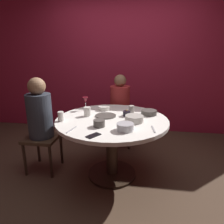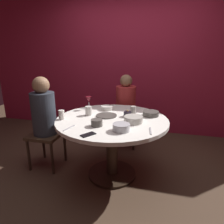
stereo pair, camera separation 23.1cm
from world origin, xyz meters
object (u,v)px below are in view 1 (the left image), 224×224
(candle_holder, at_px, (127,114))
(dinner_plate, at_px, (106,116))
(seated_diner_back, at_px, (120,103))
(bowl_serving_large, at_px, (125,127))
(bowl_sauce_side, at_px, (134,119))
(wine_glass, at_px, (85,101))
(bowl_rice_portion, at_px, (99,123))
(bowl_salad_center, at_px, (104,108))
(cell_phone, at_px, (93,135))
(dining_table, at_px, (112,131))
(seated_diner_left, at_px, (40,116))
(cup_near_candle, at_px, (61,116))
(cup_by_right_diner, at_px, (87,112))
(bowl_small_white, at_px, (149,112))
(cup_by_left_diner, at_px, (131,110))

(candle_holder, xyz_separation_m, dinner_plate, (-0.25, -0.04, -0.02))
(seated_diner_back, height_order, bowl_serving_large, seated_diner_back)
(bowl_sauce_side, bearing_deg, candle_holder, 116.55)
(wine_glass, relative_size, bowl_rice_portion, 1.46)
(bowl_salad_center, xyz_separation_m, bowl_sauce_side, (0.42, -0.42, 0.01))
(candle_holder, relative_size, wine_glass, 0.53)
(cell_phone, height_order, bowl_sauce_side, bowl_sauce_side)
(bowl_sauce_side, bearing_deg, seated_diner_back, 105.00)
(seated_diner_back, distance_m, bowl_rice_portion, 1.18)
(seated_diner_back, bearing_deg, bowl_serving_large, 8.30)
(bowl_salad_center, bearing_deg, seated_diner_back, 74.06)
(dining_table, xyz_separation_m, seated_diner_left, (-0.90, 0.00, 0.16))
(bowl_serving_large, distance_m, cup_near_candle, 0.76)
(dining_table, relative_size, cup_near_candle, 11.90)
(wine_glass, bearing_deg, cup_by_right_diner, -70.42)
(wine_glass, bearing_deg, bowl_sauce_side, -30.49)
(candle_holder, bearing_deg, cell_phone, -112.14)
(cup_near_candle, bearing_deg, dining_table, 16.97)
(bowl_salad_center, distance_m, cup_near_candle, 0.65)
(seated_diner_back, xyz_separation_m, bowl_salad_center, (-0.16, -0.55, 0.06))
(dinner_plate, xyz_separation_m, bowl_rice_portion, (-0.01, -0.35, 0.03))
(bowl_rice_portion, xyz_separation_m, cup_by_right_diner, (-0.21, 0.33, 0.02))
(cup_near_candle, bearing_deg, wine_glass, 72.48)
(seated_diner_back, xyz_separation_m, dinner_plate, (-0.09, -0.82, 0.04))
(dining_table, height_order, dinner_plate, dinner_plate)
(dining_table, relative_size, bowl_serving_large, 7.62)
(dinner_plate, bearing_deg, bowl_rice_portion, -91.30)
(dining_table, bearing_deg, seated_diner_left, 180.00)
(bowl_small_white, bearing_deg, bowl_sauce_side, -120.25)
(seated_diner_back, height_order, cup_by_left_diner, seated_diner_back)
(dining_table, xyz_separation_m, candle_holder, (0.16, 0.12, 0.19))
(cell_phone, relative_size, cup_near_candle, 1.28)
(dinner_plate, bearing_deg, cup_by_left_diner, 25.35)
(seated_diner_back, bearing_deg, cup_by_left_diner, 17.55)
(candle_holder, height_order, cup_by_right_diner, cup_by_right_diner)
(cell_phone, bearing_deg, bowl_salad_center, -50.90)
(wine_glass, distance_m, bowl_small_white, 0.85)
(seated_diner_left, distance_m, wine_glass, 0.60)
(bowl_sauce_side, bearing_deg, bowl_rice_portion, -150.94)
(bowl_serving_large, bearing_deg, bowl_sauce_side, 73.44)
(bowl_serving_large, bearing_deg, cup_by_right_diner, 140.82)
(seated_diner_back, xyz_separation_m, bowl_sauce_side, (0.26, -0.97, 0.07))
(seated_diner_left, bearing_deg, bowl_serving_large, -17.67)
(bowl_small_white, bearing_deg, wine_glass, 173.34)
(bowl_small_white, relative_size, bowl_sauce_side, 0.93)
(candle_holder, height_order, cup_by_left_diner, cup_by_left_diner)
(candle_holder, relative_size, bowl_salad_center, 0.59)
(cell_phone, height_order, bowl_rice_portion, bowl_rice_portion)
(dining_table, distance_m, candle_holder, 0.28)
(seated_diner_back, relative_size, bowl_rice_portion, 9.64)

